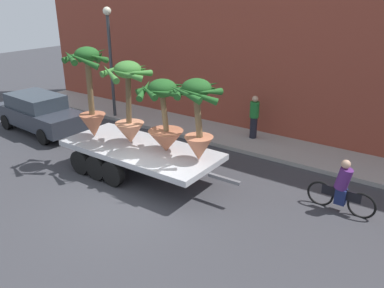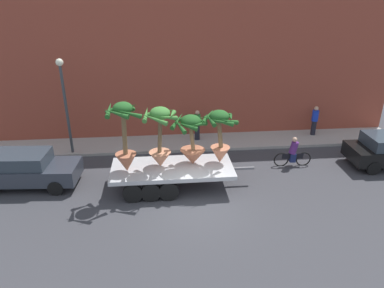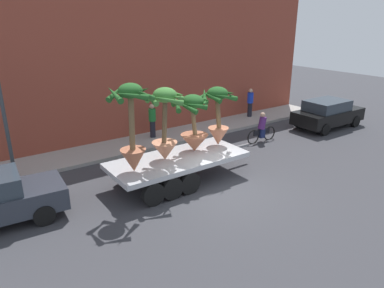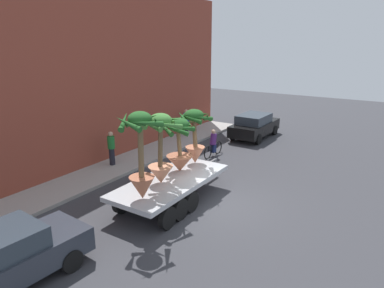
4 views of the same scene
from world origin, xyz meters
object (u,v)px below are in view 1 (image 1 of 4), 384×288
potted_palm_front (90,93)px  trailing_car (39,112)px  potted_palm_extra (164,117)px  pedestrian_near_gate (254,116)px  flatbed_trailer (134,152)px  street_lamp (110,49)px  potted_palm_middle (129,102)px  potted_palm_rear (198,117)px  cyclist (342,189)px

potted_palm_front → trailing_car: bearing=168.5°
potted_palm_extra → pedestrian_near_gate: (0.76, 4.60, -1.03)m
flatbed_trailer → potted_palm_front: (-1.64, -0.20, 1.73)m
potted_palm_front → street_lamp: bearing=128.5°
potted_palm_extra → trailing_car: potted_palm_extra is taller
flatbed_trailer → trailing_car: trailing_car is taller
trailing_car → pedestrian_near_gate: pedestrian_near_gate is taller
potted_palm_middle → potted_palm_front: (-1.42, -0.30, 0.13)m
potted_palm_rear → potted_palm_extra: bearing=-179.9°
flatbed_trailer → cyclist: size_ratio=3.38×
flatbed_trailer → pedestrian_near_gate: bearing=68.9°
potted_palm_middle → pedestrian_near_gate: (2.08, 4.73, -1.31)m
potted_palm_middle → potted_palm_extra: bearing=5.4°
potted_palm_rear → cyclist: size_ratio=1.30×
cyclist → potted_palm_middle: bearing=-168.0°
potted_palm_extra → potted_palm_middle: bearing=-174.6°
flatbed_trailer → pedestrian_near_gate: pedestrian_near_gate is taller
flatbed_trailer → potted_palm_rear: size_ratio=2.59×
street_lamp → flatbed_trailer: bearing=-38.1°
cyclist → pedestrian_near_gate: bearing=141.9°
street_lamp → potted_palm_rear: bearing=-26.5°
potted_palm_front → flatbed_trailer: bearing=7.0°
potted_palm_rear → potted_palm_front: potted_palm_front is taller
cyclist → street_lamp: (-10.95, 2.31, 2.56)m
trailing_car → potted_palm_middle: bearing=-5.9°
potted_palm_middle → potted_palm_extra: (1.32, 0.12, -0.29)m
trailing_car → street_lamp: (1.31, 3.05, 2.40)m
trailing_car → flatbed_trailer: bearing=-6.6°
potted_palm_rear → trailing_car: bearing=176.7°
potted_palm_middle → street_lamp: size_ratio=0.55×
potted_palm_front → street_lamp: (-3.15, 3.96, 0.75)m
pedestrian_near_gate → potted_palm_front: bearing=-124.9°
potted_palm_middle → pedestrian_near_gate: size_ratio=1.55×
trailing_car → potted_palm_extra: bearing=-3.9°
potted_palm_middle → potted_palm_extra: 1.36m
flatbed_trailer → pedestrian_near_gate: size_ratio=3.64×
cyclist → trailing_car: 12.29m
trailing_car → pedestrian_near_gate: bearing=27.3°
flatbed_trailer → trailing_car: size_ratio=1.37×
potted_palm_rear → cyclist: potted_palm_rear is taller
potted_palm_middle → street_lamp: street_lamp is taller
potted_palm_rear → potted_palm_middle: bearing=-177.1°
flatbed_trailer → trailing_car: 6.14m
potted_palm_rear → potted_palm_middle: 2.53m
potted_palm_extra → trailing_car: size_ratio=0.49×
cyclist → pedestrian_near_gate: 5.48m
potted_palm_front → potted_palm_middle: bearing=11.9°
potted_palm_front → street_lamp: 5.11m
flatbed_trailer → potted_palm_middle: size_ratio=2.34×
pedestrian_near_gate → street_lamp: street_lamp is taller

